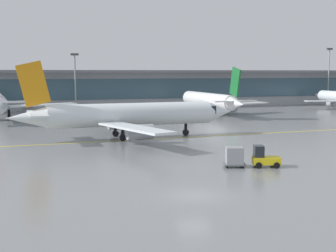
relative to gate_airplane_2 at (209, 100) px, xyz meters
The scene contains 9 objects.
ground_plane 66.01m from the gate_airplane_2, 113.62° to the right, with size 400.00×400.00×0.00m, color gray.
taxiway_centreline_stripe 39.78m from the gate_airplane_2, 127.01° to the right, with size 110.00×0.36×0.01m, color yellow.
terminal_concourse 36.27m from the gate_airplane_2, 136.83° to the left, with size 203.98×11.00×9.60m.
gate_airplane_2 is the anchor object (origin of this frame).
taxiing_regional_jet 38.36m from the gate_airplane_2, 129.29° to the right, with size 31.96×29.74×10.60m.
baggage_tug 55.31m from the gate_airplane_2, 107.15° to the right, with size 2.91×2.26×2.10m.
cargo_dolly_lead 55.33m from the gate_airplane_2, 110.10° to the right, with size 2.50×2.18×1.94m.
apron_light_mast_1 31.87m from the gate_airplane_2, 146.67° to the left, with size 1.80×0.36×13.44m.
apron_light_mast_2 47.13m from the gate_airplane_2, 22.03° to the left, with size 1.80×0.36×15.75m.
Camera 1 is at (-11.89, -31.07, 9.10)m, focal length 49.12 mm.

